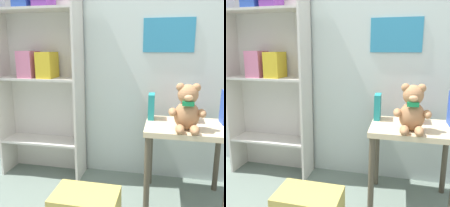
{
  "view_description": "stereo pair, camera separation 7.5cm",
  "coord_description": "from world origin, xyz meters",
  "views": [
    {
      "loc": [
        0.12,
        -0.73,
        1.08
      ],
      "look_at": [
        -0.25,
        1.02,
        0.68
      ],
      "focal_mm": 40.0,
      "sensor_mm": 36.0,
      "label": 1
    },
    {
      "loc": [
        0.19,
        -0.71,
        1.08
      ],
      "look_at": [
        -0.25,
        1.02,
        0.68
      ],
      "focal_mm": 40.0,
      "sensor_mm": 36.0,
      "label": 2
    }
  ],
  "objects": [
    {
      "name": "bookshelf_side",
      "position": [
        -0.88,
        1.18,
        0.94
      ],
      "size": [
        0.69,
        0.24,
        1.67
      ],
      "color": "beige",
      "rests_on": "ground_plane"
    },
    {
      "name": "wall_back",
      "position": [
        0.0,
        1.31,
        1.25
      ],
      "size": [
        4.8,
        0.07,
        2.5
      ],
      "color": "silver",
      "rests_on": "ground_plane"
    },
    {
      "name": "book_standing_red",
      "position": [
        0.29,
        1.08,
        0.68
      ],
      "size": [
        0.04,
        0.15,
        0.23
      ],
      "primitive_type": "cube",
      "rotation": [
        0.0,
        0.0,
        -0.04
      ],
      "color": "red",
      "rests_on": "display_table"
    },
    {
      "name": "book_standing_teal",
      "position": [
        0.04,
        1.08,
        0.66
      ],
      "size": [
        0.05,
        0.13,
        0.19
      ],
      "primitive_type": "cube",
      "rotation": [
        0.0,
        0.0,
        0.01
      ],
      "color": "teal",
      "rests_on": "display_table"
    },
    {
      "name": "teddy_bear",
      "position": [
        0.27,
        0.86,
        0.7
      ],
      "size": [
        0.23,
        0.21,
        0.3
      ],
      "color": "#A8754C",
      "rests_on": "display_table"
    },
    {
      "name": "display_table",
      "position": [
        0.29,
        0.97,
        0.47
      ],
      "size": [
        0.56,
        0.42,
        0.57
      ],
      "color": "beige",
      "rests_on": "ground_plane"
    }
  ]
}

